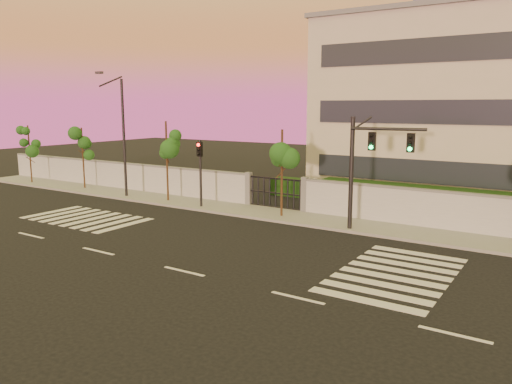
# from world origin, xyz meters

# --- Properties ---
(ground) EXTENTS (120.00, 120.00, 0.00)m
(ground) POSITION_xyz_m (0.00, 0.00, 0.00)
(ground) COLOR black
(ground) RESTS_ON ground
(sidewalk) EXTENTS (60.00, 3.00, 0.15)m
(sidewalk) POSITION_xyz_m (0.00, 10.50, 0.07)
(sidewalk) COLOR gray
(sidewalk) RESTS_ON ground
(perimeter_wall) EXTENTS (60.00, 0.36, 2.20)m
(perimeter_wall) POSITION_xyz_m (0.10, 12.00, 1.07)
(perimeter_wall) COLOR #ADB0B4
(perimeter_wall) RESTS_ON ground
(hedge_row) EXTENTS (41.00, 4.25, 1.80)m
(hedge_row) POSITION_xyz_m (1.17, 14.74, 0.82)
(hedge_row) COLOR #14330F
(hedge_row) RESTS_ON ground
(distant_skyscraper) EXTENTS (16.00, 16.00, 118.00)m
(distant_skyscraper) POSITION_xyz_m (-65.00, 280.00, 61.98)
(distant_skyscraper) COLOR slate
(distant_skyscraper) RESTS_ON ground
(road_markings) EXTENTS (57.00, 7.62, 0.02)m
(road_markings) POSITION_xyz_m (-1.58, 3.76, 0.01)
(road_markings) COLOR silver
(road_markings) RESTS_ON ground
(street_tree_a) EXTENTS (1.36, 1.08, 4.80)m
(street_tree_a) POSITION_xyz_m (-25.12, 9.96, 3.53)
(street_tree_a) COLOR #382314
(street_tree_a) RESTS_ON ground
(street_tree_b) EXTENTS (1.43, 1.14, 4.73)m
(street_tree_b) POSITION_xyz_m (-19.15, 10.51, 3.48)
(street_tree_b) COLOR #382314
(street_tree_b) RESTS_ON ground
(street_tree_c) EXTENTS (1.59, 1.26, 5.38)m
(street_tree_c) POSITION_xyz_m (-10.22, 10.18, 3.96)
(street_tree_c) COLOR #382314
(street_tree_c) RESTS_ON ground
(street_tree_d) EXTENTS (1.61, 1.28, 5.06)m
(street_tree_d) POSITION_xyz_m (-1.49, 10.17, 3.73)
(street_tree_d) COLOR #382314
(street_tree_d) RESTS_ON ground
(traffic_signal_main) EXTENTS (3.68, 0.62, 5.83)m
(traffic_signal_main) POSITION_xyz_m (3.66, 9.46, 3.68)
(traffic_signal_main) COLOR black
(traffic_signal_main) RESTS_ON ground
(traffic_signal_secondary) EXTENTS (0.33, 0.33, 4.30)m
(traffic_signal_secondary) POSITION_xyz_m (-7.11, 9.76, 2.73)
(traffic_signal_secondary) COLOR black
(traffic_signal_secondary) RESTS_ON ground
(streetlight_west) EXTENTS (0.51, 2.05, 8.53)m
(streetlight_west) POSITION_xyz_m (-13.85, 9.65, 4.61)
(streetlight_west) COLOR black
(streetlight_west) RESTS_ON ground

